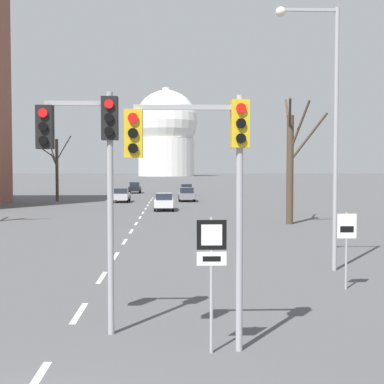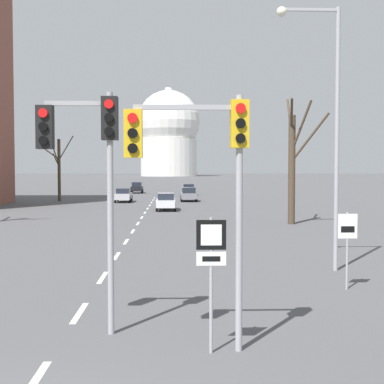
{
  "view_description": "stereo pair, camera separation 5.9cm",
  "coord_description": "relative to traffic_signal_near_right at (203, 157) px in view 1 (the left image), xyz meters",
  "views": [
    {
      "loc": [
        2.38,
        -6.9,
        3.73
      ],
      "look_at": [
        2.87,
        5.47,
        3.19
      ],
      "focal_mm": 50.0,
      "sensor_mm": 36.0,
      "label": 1
    },
    {
      "loc": [
        2.44,
        -6.9,
        3.73
      ],
      "look_at": [
        2.87,
        5.47,
        3.19
      ],
      "focal_mm": 50.0,
      "sensor_mm": 36.0,
      "label": 2
    }
  ],
  "objects": [
    {
      "name": "capitol_dome",
      "position": [
        -3.03,
        255.14,
        17.26
      ],
      "size": [
        30.85,
        30.85,
        43.58
      ],
      "color": "silver",
      "rests_on": "ground_plane"
    },
    {
      "name": "sedan_near_right",
      "position": [
        1.5,
        64.44,
        -3.18
      ],
      "size": [
        1.78,
        4.04,
        1.57
      ],
      "color": "navy",
      "rests_on": "ground_plane"
    },
    {
      "name": "lane_stripe_9",
      "position": [
        -3.03,
        38.99,
        -3.96
      ],
      "size": [
        0.16,
        2.0,
        0.01
      ],
      "primitive_type": "cube",
      "color": "silver",
      "rests_on": "ground_plane"
    },
    {
      "name": "lane_stripe_5",
      "position": [
        -3.03,
        20.99,
        -3.96
      ],
      "size": [
        0.16,
        2.0,
        0.01
      ],
      "primitive_type": "cube",
      "color": "silver",
      "rests_on": "ground_plane"
    },
    {
      "name": "lane_stripe_4",
      "position": [
        -3.03,
        16.49,
        -3.96
      ],
      "size": [
        0.16,
        2.0,
        0.01
      ],
      "primitive_type": "cube",
      "color": "silver",
      "rests_on": "ground_plane"
    },
    {
      "name": "lane_stripe_6",
      "position": [
        -3.03,
        25.49,
        -3.96
      ],
      "size": [
        0.16,
        2.0,
        0.01
      ],
      "primitive_type": "cube",
      "color": "silver",
      "rests_on": "ground_plane"
    },
    {
      "name": "lane_stripe_3",
      "position": [
        -3.03,
        11.99,
        -3.96
      ],
      "size": [
        0.16,
        2.0,
        0.01
      ],
      "primitive_type": "cube",
      "color": "silver",
      "rests_on": "ground_plane"
    },
    {
      "name": "speed_limit_sign",
      "position": [
        4.76,
        5.45,
        -2.35
      ],
      "size": [
        0.6,
        0.08,
        2.39
      ],
      "color": "#9E9EA3",
      "rests_on": "ground_plane"
    },
    {
      "name": "lane_stripe_0",
      "position": [
        -3.03,
        -1.51,
        -3.96
      ],
      "size": [
        0.16,
        2.0,
        0.01
      ],
      "primitive_type": "cube",
      "color": "silver",
      "rests_on": "ground_plane"
    },
    {
      "name": "sedan_far_right",
      "position": [
        -6.17,
        48.78,
        -3.16
      ],
      "size": [
        1.74,
        4.24,
        1.56
      ],
      "color": "#B7B7BC",
      "rests_on": "ground_plane"
    },
    {
      "name": "street_lamp_right",
      "position": [
        4.95,
        8.46,
        1.79
      ],
      "size": [
        2.31,
        0.36,
        9.52
      ],
      "color": "#9E9EA3",
      "rests_on": "ground_plane"
    },
    {
      "name": "traffic_signal_centre_tall",
      "position": [
        -2.49,
        1.21,
        0.14
      ],
      "size": [
        1.79,
        0.34,
        5.43
      ],
      "color": "#9E9EA3",
      "rests_on": "ground_plane"
    },
    {
      "name": "lane_stripe_13",
      "position": [
        -3.03,
        56.99,
        -3.96
      ],
      "size": [
        0.16,
        2.0,
        0.01
      ],
      "primitive_type": "cube",
      "color": "silver",
      "rests_on": "ground_plane"
    },
    {
      "name": "sedan_mid_centre",
      "position": [
        -6.19,
        70.77,
        -3.12
      ],
      "size": [
        1.74,
        4.19,
        1.69
      ],
      "color": "black",
      "rests_on": "ground_plane"
    },
    {
      "name": "lane_stripe_2",
      "position": [
        -3.03,
        7.49,
        -3.96
      ],
      "size": [
        0.16,
        2.0,
        0.01
      ],
      "primitive_type": "cube",
      "color": "silver",
      "rests_on": "ground_plane"
    },
    {
      "name": "route_sign_post",
      "position": [
        0.16,
        -0.12,
        -2.08
      ],
      "size": [
        0.6,
        0.08,
        2.76
      ],
      "color": "#9E9EA3",
      "rests_on": "ground_plane"
    },
    {
      "name": "lane_stripe_8",
      "position": [
        -3.03,
        34.49,
        -3.96
      ],
      "size": [
        0.16,
        2.0,
        0.01
      ],
      "primitive_type": "cube",
      "color": "silver",
      "rests_on": "ground_plane"
    },
    {
      "name": "lane_stripe_10",
      "position": [
        -3.03,
        43.49,
        -3.96
      ],
      "size": [
        0.16,
        2.0,
        0.01
      ],
      "primitive_type": "cube",
      "color": "silver",
      "rests_on": "ground_plane"
    },
    {
      "name": "traffic_signal_near_right",
      "position": [
        0.0,
        0.0,
        0.0
      ],
      "size": [
        2.5,
        0.34,
        5.21
      ],
      "color": "#9E9EA3",
      "rests_on": "ground_plane"
    },
    {
      "name": "lane_stripe_12",
      "position": [
        -3.03,
        52.49,
        -3.96
      ],
      "size": [
        0.16,
        2.0,
        0.01
      ],
      "primitive_type": "cube",
      "color": "silver",
      "rests_on": "ground_plane"
    },
    {
      "name": "lane_stripe_1",
      "position": [
        -3.03,
        2.99,
        -3.96
      ],
      "size": [
        0.16,
        2.0,
        0.01
      ],
      "primitive_type": "cube",
      "color": "silver",
      "rests_on": "ground_plane"
    },
    {
      "name": "lane_stripe_7",
      "position": [
        -3.03,
        29.99,
        -3.96
      ],
      "size": [
        0.16,
        2.0,
        0.01
      ],
      "primitive_type": "cube",
      "color": "silver",
      "rests_on": "ground_plane"
    },
    {
      "name": "sedan_far_left",
      "position": [
        1.12,
        50.12,
        -3.16
      ],
      "size": [
        1.85,
        4.24,
        1.58
      ],
      "color": "slate",
      "rests_on": "ground_plane"
    },
    {
      "name": "bare_tree_left_near",
      "position": [
        -13.77,
        50.99,
        -0.06
      ],
      "size": [
        4.02,
        3.58,
        7.6
      ],
      "color": "#473828",
      "rests_on": "ground_plane"
    },
    {
      "name": "sedan_near_left",
      "position": [
        -1.28,
        36.97,
        -3.17
      ],
      "size": [
        1.74,
        4.41,
        1.55
      ],
      "color": "silver",
      "rests_on": "ground_plane"
    },
    {
      "name": "bare_tree_right_near",
      "position": [
        7.41,
        24.79,
        0.24
      ],
      "size": [
        2.74,
        3.97,
        8.65
      ],
      "color": "#473828",
      "rests_on": "ground_plane"
    },
    {
      "name": "lane_stripe_11",
      "position": [
        -3.03,
        47.99,
        -3.96
      ],
      "size": [
        0.16,
        2.0,
        0.01
      ],
      "primitive_type": "cube",
      "color": "silver",
      "rests_on": "ground_plane"
    }
  ]
}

